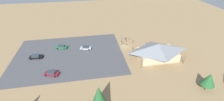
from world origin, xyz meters
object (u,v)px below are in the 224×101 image
at_px(visitor_near_lot, 150,42).
at_px(pine_midwest, 99,97).
at_px(bicycle_red_near_sign, 126,41).
at_px(visitor_at_bikes, 164,45).
at_px(trash_bin, 126,39).
at_px(bicycle_green_edge_north, 122,42).
at_px(bicycle_white_yard_left, 129,39).
at_px(bicycle_black_near_porch, 147,44).
at_px(car_silver_by_curb, 86,48).
at_px(bicycle_silver_by_bin, 122,44).
at_px(pine_far_west, 209,79).
at_px(bicycle_orange_edge_south, 126,44).
at_px(bicycle_yellow_mid_cluster, 133,41).
at_px(bike_pavilion, 158,50).
at_px(lot_sign, 121,39).
at_px(car_green_end_stall, 62,47).
at_px(car_maroon_far_end, 52,73).
at_px(car_black_mid_lot, 36,57).

bearing_deg(visitor_near_lot, pine_midwest, 50.63).
xyz_separation_m(bicycle_red_near_sign, visitor_at_bikes, (-13.86, 7.30, 0.49)).
bearing_deg(visitor_at_bikes, trash_bin, -33.98).
height_order(pine_midwest, bicycle_green_edge_north, pine_midwest).
bearing_deg(pine_midwest, bicycle_white_yard_left, -115.61).
xyz_separation_m(bicycle_black_near_porch, car_silver_by_curb, (25.22, -0.92, 0.31)).
bearing_deg(bicycle_silver_by_bin, pine_far_west, 119.61).
bearing_deg(bicycle_green_edge_north, car_silver_by_curb, 11.82).
relative_size(bicycle_orange_edge_south, visitor_at_bikes, 0.90).
height_order(pine_midwest, bicycle_yellow_mid_cluster, pine_midwest).
relative_size(trash_bin, bicycle_green_edge_north, 0.70).
xyz_separation_m(bicycle_white_yard_left, bicycle_silver_by_bin, (4.12, 3.75, 0.01)).
bearing_deg(bicycle_orange_edge_south, bike_pavilion, 128.11).
distance_m(bicycle_orange_edge_south, car_silver_by_curb, 16.67).
xyz_separation_m(bicycle_black_near_porch, bicycle_orange_edge_south, (8.57, -1.30, 0.01)).
height_order(lot_sign, bicycle_yellow_mid_cluster, lot_sign).
height_order(bicycle_black_near_porch, car_silver_by_curb, car_silver_by_curb).
distance_m(bicycle_green_edge_north, car_green_end_stall, 24.95).
height_order(visitor_near_lot, visitor_at_bikes, visitor_near_lot).
bearing_deg(pine_far_west, bicycle_silver_by_bin, -60.39).
bearing_deg(car_maroon_far_end, pine_midwest, 129.10).
height_order(lot_sign, bicycle_green_edge_north, lot_sign).
xyz_separation_m(pine_far_west, car_black_mid_lot, (50.05, -24.67, -2.94)).
bearing_deg(pine_midwest, bicycle_red_near_sign, -114.18).
bearing_deg(bicycle_white_yard_left, car_black_mid_lot, 12.97).
bearing_deg(bicycle_black_near_porch, bicycle_green_edge_north, -23.08).
bearing_deg(lot_sign, bicycle_white_yard_left, -161.77).
relative_size(bicycle_green_edge_north, bicycle_white_yard_left, 0.79).
xyz_separation_m(bike_pavilion, car_maroon_far_end, (36.31, 3.51, -2.46)).
relative_size(bicycle_silver_by_bin, car_maroon_far_end, 0.26).
bearing_deg(bicycle_black_near_porch, car_black_mid_lot, 3.21).
relative_size(bicycle_yellow_mid_cluster, car_black_mid_lot, 0.31).
distance_m(bicycle_green_edge_north, bicycle_red_near_sign, 2.16).
height_order(bicycle_white_yard_left, visitor_near_lot, visitor_near_lot).
distance_m(bicycle_white_yard_left, car_maroon_far_end, 36.08).
bearing_deg(bike_pavilion, bicycle_yellow_mid_cluster, -69.24).
bearing_deg(bicycle_orange_edge_south, bicycle_red_near_sign, -105.94).
height_order(bike_pavilion, car_silver_by_curb, bike_pavilion).
height_order(pine_far_west, bicycle_orange_edge_south, pine_far_west).
bearing_deg(bicycle_white_yard_left, visitor_at_bikes, 143.49).
bearing_deg(visitor_at_bikes, bicycle_red_near_sign, -27.76).
distance_m(bicycle_silver_by_bin, bicycle_black_near_porch, 10.24).
bearing_deg(bicycle_orange_edge_south, bicycle_yellow_mid_cluster, -149.13).
height_order(lot_sign, bicycle_silver_by_bin, lot_sign).
distance_m(bike_pavilion, pine_midwest, 30.48).
height_order(bicycle_green_edge_north, car_black_mid_lot, car_black_mid_lot).
relative_size(bicycle_black_near_porch, bicycle_orange_edge_south, 1.13).
distance_m(bicycle_black_near_porch, visitor_at_bikes, 6.82).
xyz_separation_m(bicycle_silver_by_bin, bicycle_orange_edge_south, (-1.38, 1.14, 0.03)).
height_order(pine_midwest, visitor_near_lot, pine_midwest).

